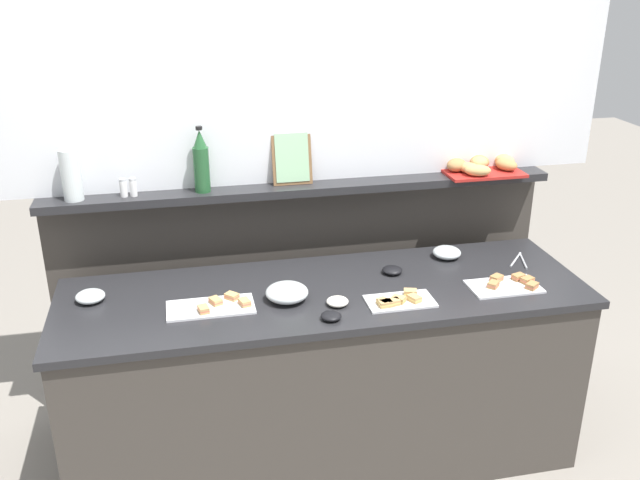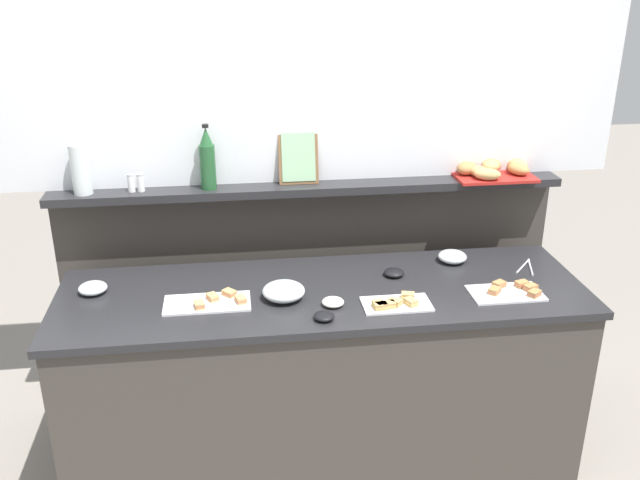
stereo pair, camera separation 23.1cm
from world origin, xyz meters
TOP-DOWN VIEW (x-y plane):
  - ground_plane at (0.00, 0.60)m, footprint 12.00×12.00m
  - buffet_counter at (0.00, 0.00)m, footprint 2.38×0.74m
  - back_ledge_unit at (0.00, 0.55)m, footprint 2.54×0.22m
  - upper_wall_panel at (0.00, 0.57)m, footprint 3.14×0.08m
  - sandwich_platter_rear at (0.29, -0.19)m, footprint 0.30×0.16m
  - sandwich_platter_side at (-0.50, -0.07)m, footprint 0.37×0.18m
  - sandwich_platter_front at (0.82, -0.14)m, footprint 0.32×0.19m
  - glass_bowl_large at (-0.18, -0.06)m, footprint 0.19×0.19m
  - glass_bowl_medium at (-1.02, 0.10)m, footprint 0.13×0.13m
  - glass_bowl_small at (0.67, 0.22)m, footprint 0.14×0.14m
  - condiment_bowl_red at (0.02, -0.15)m, footprint 0.10×0.10m
  - condiment_bowl_teal at (0.35, 0.10)m, footprint 0.10×0.10m
  - condiment_bowl_dark at (-0.03, -0.27)m, footprint 0.09×0.09m
  - serving_tongs at (1.01, 0.11)m, footprint 0.13×0.18m
  - wine_bottle_green at (-0.50, 0.47)m, footprint 0.08×0.08m
  - salt_shaker at (-0.86, 0.47)m, footprint 0.03×0.03m
  - pepper_shaker at (-0.82, 0.47)m, footprint 0.03×0.03m
  - bread_basket at (0.94, 0.48)m, footprint 0.41×0.28m
  - framed_picture at (-0.06, 0.51)m, footprint 0.20×0.07m
  - water_carafe at (-1.09, 0.47)m, footprint 0.09×0.09m

SIDE VIEW (x-z plane):
  - ground_plane at x=0.00m, z-range 0.00..0.00m
  - buffet_counter at x=0.00m, z-range 0.00..0.92m
  - back_ledge_unit at x=0.00m, z-range 0.03..1.30m
  - serving_tongs at x=1.01m, z-range 0.92..0.93m
  - sandwich_platter_side at x=-0.50m, z-range 0.91..0.94m
  - sandwich_platter_front at x=0.82m, z-range 0.91..0.95m
  - sandwich_platter_rear at x=0.29m, z-range 0.91..0.95m
  - condiment_bowl_dark at x=-0.03m, z-range 0.92..0.95m
  - condiment_bowl_teal at x=0.35m, z-range 0.92..0.95m
  - condiment_bowl_red at x=0.02m, z-range 0.92..0.95m
  - glass_bowl_medium at x=-1.02m, z-range 0.91..0.97m
  - glass_bowl_small at x=0.67m, z-range 0.91..0.97m
  - glass_bowl_large at x=-0.18m, z-range 0.91..0.99m
  - bread_basket at x=0.94m, z-range 1.26..1.34m
  - salt_shaker at x=-0.86m, z-range 1.27..1.35m
  - pepper_shaker at x=-0.82m, z-range 1.27..1.35m
  - water_carafe at x=-1.09m, z-range 1.27..1.50m
  - framed_picture at x=-0.06m, z-range 1.26..1.53m
  - wine_bottle_green at x=-0.50m, z-range 1.25..1.57m
  - upper_wall_panel at x=0.00m, z-range 1.27..2.60m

